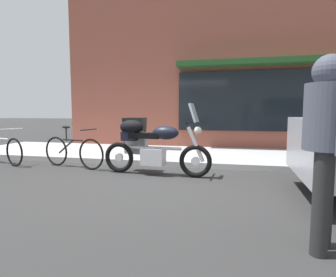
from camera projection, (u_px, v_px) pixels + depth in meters
ground_plane at (149, 179)px, 5.08m from camera, size 80.00×80.00×0.00m
touring_motorcycle at (150, 144)px, 5.41m from camera, size 2.18×0.75×1.39m
parked_bicycle at (73, 151)px, 6.07m from camera, size 1.66×0.57×0.92m
pedestrian_walking at (327, 129)px, 2.36m from camera, size 0.45×0.55×1.71m
sandwich_board_sign at (135, 136)px, 7.28m from camera, size 0.55×0.42×0.95m
second_bicycle_by_cafe at (2, 149)px, 6.49m from camera, size 1.61×0.69×0.91m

